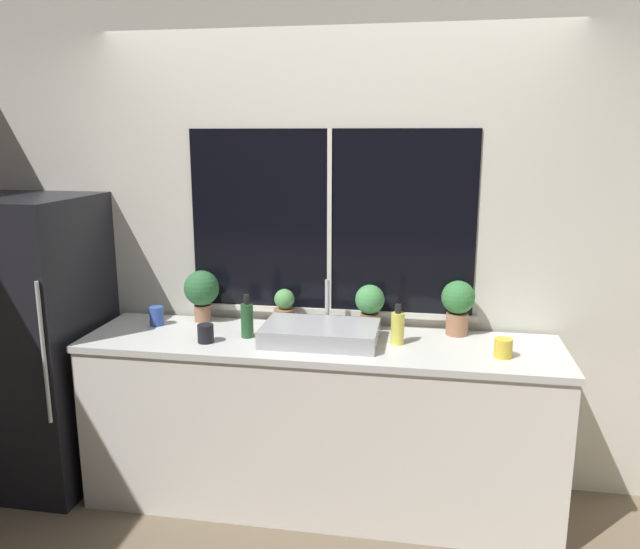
# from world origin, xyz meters

# --- Properties ---
(ground_plane) EXTENTS (14.00, 14.00, 0.00)m
(ground_plane) POSITION_xyz_m (0.00, 0.00, 0.00)
(ground_plane) COLOR brown
(wall_back) EXTENTS (8.00, 0.09, 2.70)m
(wall_back) POSITION_xyz_m (0.00, 0.66, 1.35)
(wall_back) COLOR beige
(wall_back) RESTS_ON ground_plane
(wall_left) EXTENTS (0.06, 7.00, 2.70)m
(wall_left) POSITION_xyz_m (-2.27, 1.50, 1.35)
(wall_left) COLOR beige
(wall_left) RESTS_ON ground_plane
(counter) EXTENTS (2.47, 0.62, 0.91)m
(counter) POSITION_xyz_m (0.00, 0.30, 0.46)
(counter) COLOR white
(counter) RESTS_ON ground_plane
(refrigerator) EXTENTS (0.71, 0.73, 1.63)m
(refrigerator) POSITION_xyz_m (-1.63, 0.28, 0.81)
(refrigerator) COLOR black
(refrigerator) RESTS_ON ground_plane
(sink) EXTENTS (0.59, 0.41, 0.28)m
(sink) POSITION_xyz_m (0.01, 0.29, 0.96)
(sink) COLOR #ADADB2
(sink) RESTS_ON counter
(potted_plant_far_left) EXTENTS (0.20, 0.20, 0.29)m
(potted_plant_far_left) POSITION_xyz_m (-0.71, 0.53, 1.09)
(potted_plant_far_left) COLOR #9E6B4C
(potted_plant_far_left) RESTS_ON counter
(potted_plant_center_left) EXTENTS (0.12, 0.12, 0.21)m
(potted_plant_center_left) POSITION_xyz_m (-0.23, 0.53, 1.01)
(potted_plant_center_left) COLOR #9E6B4C
(potted_plant_center_left) RESTS_ON counter
(potted_plant_center_right) EXTENTS (0.16, 0.16, 0.25)m
(potted_plant_center_right) POSITION_xyz_m (0.24, 0.53, 1.06)
(potted_plant_center_right) COLOR #9E6B4C
(potted_plant_center_right) RESTS_ON counter
(potted_plant_far_right) EXTENTS (0.18, 0.18, 0.29)m
(potted_plant_far_right) POSITION_xyz_m (0.70, 0.53, 1.08)
(potted_plant_far_right) COLOR #9E6B4C
(potted_plant_far_right) RESTS_ON counter
(soap_bottle) EXTENTS (0.07, 0.07, 0.21)m
(soap_bottle) POSITION_xyz_m (0.40, 0.32, 1.00)
(soap_bottle) COLOR #DBD14C
(soap_bottle) RESTS_ON counter
(bottle_tall) EXTENTS (0.06, 0.06, 0.23)m
(bottle_tall) POSITION_xyz_m (-0.38, 0.29, 1.01)
(bottle_tall) COLOR #235128
(bottle_tall) RESTS_ON counter
(mug_yellow) EXTENTS (0.09, 0.09, 0.09)m
(mug_yellow) POSITION_xyz_m (0.91, 0.21, 0.96)
(mug_yellow) COLOR gold
(mug_yellow) RESTS_ON counter
(mug_black) EXTENTS (0.08, 0.08, 0.09)m
(mug_black) POSITION_xyz_m (-0.57, 0.17, 0.96)
(mug_black) COLOR black
(mug_black) RESTS_ON counter
(mug_blue) EXTENTS (0.08, 0.08, 0.10)m
(mug_blue) POSITION_xyz_m (-0.94, 0.41, 0.96)
(mug_blue) COLOR #3351AD
(mug_blue) RESTS_ON counter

